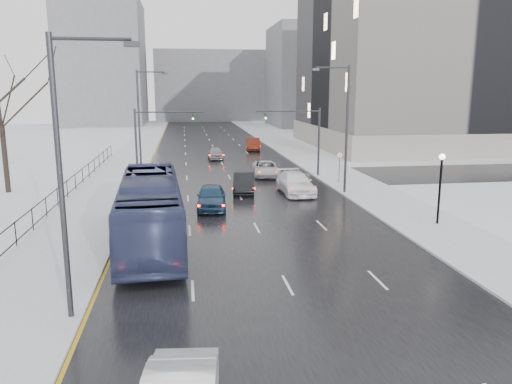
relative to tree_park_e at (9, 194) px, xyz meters
name	(u,v)px	position (x,y,z in m)	size (l,w,h in m)	color
road	(221,161)	(18.20, 16.00, 0.02)	(16.00, 150.00, 0.04)	black
cross_road	(230,179)	(18.20, 4.00, 0.02)	(130.00, 10.00, 0.04)	black
sidewalk_left	(128,162)	(7.70, 16.00, 0.08)	(5.00, 150.00, 0.16)	silver
sidewalk_right	(308,159)	(28.70, 16.00, 0.08)	(5.00, 150.00, 0.16)	silver
park_strip	(40,164)	(-1.80, 16.00, 0.06)	(14.00, 150.00, 0.12)	white
tree_park_e	(9,194)	(0.00, 0.00, 0.00)	(9.45, 9.45, 13.50)	black
iron_fence	(21,227)	(5.20, -14.00, 0.91)	(0.06, 70.00, 1.30)	black
streetlight_r_mid	(344,123)	(26.37, -4.00, 5.62)	(2.95, 0.25, 10.00)	#2D2D33
streetlight_l_near	(66,166)	(10.03, -24.00, 5.62)	(2.95, 0.25, 10.00)	#2D2D33
streetlight_l_far	(141,117)	(10.03, 8.00, 5.62)	(2.95, 0.25, 10.00)	#2D2D33
lamppost_r_mid	(441,178)	(29.20, -14.00, 2.94)	(0.36, 0.36, 4.28)	black
mast_signal_right	(308,134)	(25.53, 4.00, 4.11)	(6.10, 0.33, 6.50)	#2D2D33
mast_signal_left	(148,136)	(10.87, 4.00, 4.11)	(6.10, 0.33, 6.50)	#2D2D33
no_uturn_sign	(340,158)	(27.40, 0.00, 2.30)	(0.60, 0.06, 2.70)	#2D2D33
civic_building	(454,68)	(53.20, 28.00, 11.21)	(41.00, 31.00, 24.80)	gray
bldg_far_right	(325,77)	(46.20, 71.00, 11.00)	(24.00, 20.00, 22.00)	slate
bldg_far_left	(104,64)	(-3.80, 81.00, 14.00)	(18.00, 22.00, 28.00)	slate
bldg_far_center	(213,86)	(22.20, 96.00, 9.00)	(30.00, 18.00, 18.00)	slate
bus	(150,210)	(12.14, -15.25, 1.88)	(3.09, 13.22, 3.68)	navy
sedan_center_near	(212,197)	(15.81, -7.65, 0.87)	(1.96, 4.88, 1.66)	navy
sedan_right_near	(244,183)	(18.70, -2.45, 0.82)	(1.64, 4.71, 1.55)	black
sedan_right_cross	(266,169)	(21.70, 4.80, 0.76)	(2.39, 5.19, 1.44)	silver
sedan_right_far	(295,183)	(22.70, -3.41, 0.87)	(2.34, 5.75, 1.67)	white
sedan_center_far	(215,153)	(17.70, 17.42, 0.78)	(1.75, 4.36, 1.48)	gray
sedan_right_distant	(253,144)	(23.33, 25.42, 0.87)	(1.75, 5.03, 1.66)	#591A0F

